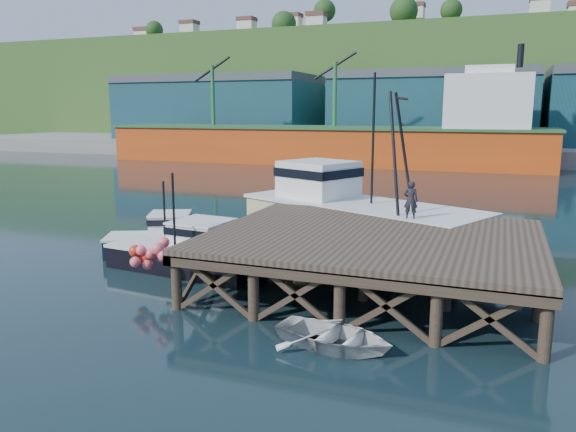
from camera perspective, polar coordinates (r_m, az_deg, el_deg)
The scene contains 12 objects.
ground at distance 23.55m, azimuth -4.68°, elevation -5.76°, with size 300.00×300.00×0.00m, color black.
wharf at distance 21.15m, azimuth 8.61°, elevation -2.32°, with size 12.00×10.00×2.62m.
far_quay at distance 91.06m, azimuth 14.71°, elevation 6.81°, with size 160.00×40.00×2.00m, color gray.
warehouse_left at distance 96.39m, azimuth -6.99°, elevation 10.55°, with size 32.00×16.00×9.00m, color #194E54.
warehouse_mid at distance 85.91m, azimuth 14.51°, elevation 10.28°, with size 28.00×16.00×9.00m, color #194E54.
cargo_ship at distance 70.83m, azimuth 5.92°, elevation 7.95°, with size 55.50×10.00×13.75m.
hillside at distance 120.83m, azimuth 16.55°, elevation 12.35°, with size 220.00×50.00×22.00m, color #2D511E.
boat_navy at distance 27.08m, azimuth -12.06°, elevation -2.23°, with size 5.98×4.25×3.53m.
boat_black at distance 24.26m, azimuth -9.96°, elevation -3.51°, with size 7.02×5.86×4.19m.
trawler at distance 28.11m, azimuth 6.76°, elevation 0.53°, with size 13.28×9.34×8.41m.
dinghy at distance 16.34m, azimuth 4.70°, elevation -12.02°, with size 2.51×3.52×0.73m, color silver.
dockworker at distance 24.11m, azimuth 12.36°, elevation 1.58°, with size 0.59×0.39×1.63m, color black.
Camera 1 is at (9.78, -20.35, 6.67)m, focal length 35.00 mm.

